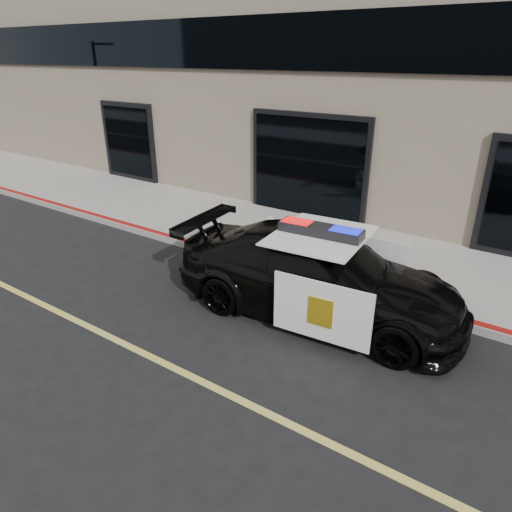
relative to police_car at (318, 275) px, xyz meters
The scene contains 4 objects.
ground 3.14m from the police_car, 121.26° to the right, with size 120.00×120.00×0.00m, color black.
sidewalk_n 3.15m from the police_car, 120.88° to the left, with size 60.00×3.50×0.15m, color gray.
police_car is the anchor object (origin of this frame).
fire_hydrant 2.63m from the police_car, 141.22° to the left, with size 0.36×0.50×0.79m.
Camera 1 is at (4.67, -3.84, 4.27)m, focal length 32.00 mm.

